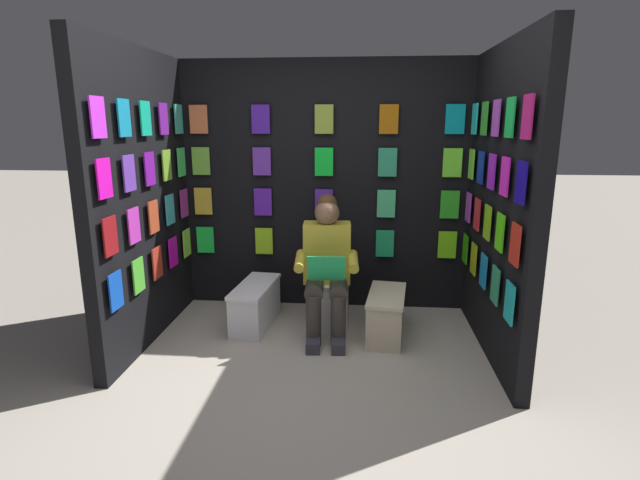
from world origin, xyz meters
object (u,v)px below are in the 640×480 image
person_reading (327,266)px  comic_longbox_far (386,315)px  comic_longbox_near (255,305)px  toilet (327,288)px

person_reading → comic_longbox_far: bearing=170.8°
person_reading → comic_longbox_near: (0.64, -0.09, -0.41)m
person_reading → comic_longbox_near: size_ratio=1.60×
toilet → person_reading: size_ratio=0.65×
toilet → person_reading: person_reading is taller
person_reading → comic_longbox_far: (-0.51, 0.05, -0.40)m
comic_longbox_near → person_reading: bearing=177.6°
toilet → comic_longbox_near: size_ratio=1.04×
toilet → comic_longbox_far: toilet is taller
comic_longbox_far → toilet: bearing=-21.7°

